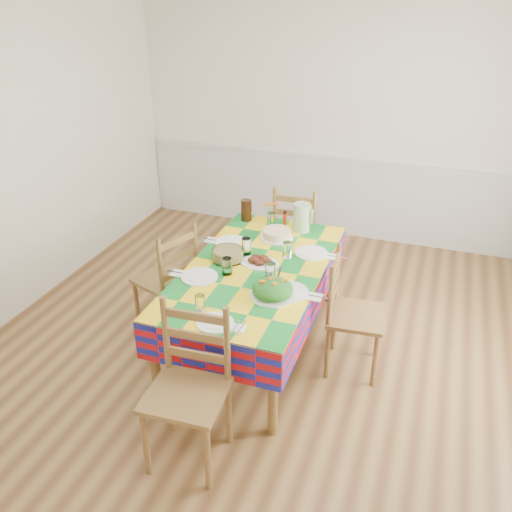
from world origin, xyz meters
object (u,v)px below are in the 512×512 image
at_px(chair_left, 169,280).
at_px(chair_right, 350,314).
at_px(dining_table, 256,277).
at_px(chair_near, 189,389).
at_px(chair_far, 297,234).
at_px(green_pitcher, 302,217).
at_px(meat_platter, 260,261).
at_px(tea_pitcher, 246,210).

bearing_deg(chair_left, chair_right, 111.30).
bearing_deg(dining_table, chair_near, -90.13).
bearing_deg(chair_far, chair_right, 120.71).
bearing_deg(chair_far, green_pitcher, 108.01).
distance_m(meat_platter, chair_near, 1.27).
bearing_deg(meat_platter, chair_near, -90.67).
xyz_separation_m(dining_table, tea_pitcher, (-0.38, 0.81, 0.18)).
distance_m(meat_platter, chair_right, 0.79).
height_order(dining_table, chair_left, chair_left).
xyz_separation_m(meat_platter, chair_near, (-0.01, -1.25, -0.25)).
distance_m(tea_pitcher, chair_near, 2.06).
relative_size(dining_table, meat_platter, 6.06).
height_order(chair_near, chair_left, chair_near).
xyz_separation_m(tea_pitcher, chair_far, (0.38, 0.37, -0.34)).
height_order(meat_platter, green_pitcher, green_pitcher).
relative_size(chair_near, chair_right, 1.08).
height_order(green_pitcher, tea_pitcher, green_pitcher).
bearing_deg(green_pitcher, tea_pitcher, 174.18).
distance_m(chair_left, chair_right, 1.50).
distance_m(meat_platter, green_pitcher, 0.72).
relative_size(green_pitcher, tea_pitcher, 1.29).
bearing_deg(chair_far, chair_near, 88.40).
bearing_deg(dining_table, meat_platter, 78.97).
distance_m(chair_near, chair_left, 1.39).
height_order(dining_table, chair_right, chair_right).
bearing_deg(dining_table, chair_right, -0.28).
xyz_separation_m(dining_table, chair_right, (0.75, -0.00, -0.18)).
relative_size(green_pitcher, chair_near, 0.24).
relative_size(meat_platter, tea_pitcher, 1.62).
distance_m(tea_pitcher, chair_left, 0.98).
distance_m(green_pitcher, chair_far, 0.59).
height_order(chair_far, chair_left, chair_far).
relative_size(tea_pitcher, chair_far, 0.19).
relative_size(meat_platter, chair_left, 0.32).
height_order(meat_platter, chair_near, chair_near).
distance_m(chair_near, chair_right, 1.40).
bearing_deg(tea_pitcher, chair_near, -79.35).
bearing_deg(chair_right, green_pitcher, 33.42).
bearing_deg(green_pitcher, chair_far, 109.51).
distance_m(dining_table, chair_far, 1.20).
bearing_deg(chair_near, chair_left, 119.47).
bearing_deg(meat_platter, chair_right, -5.02).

